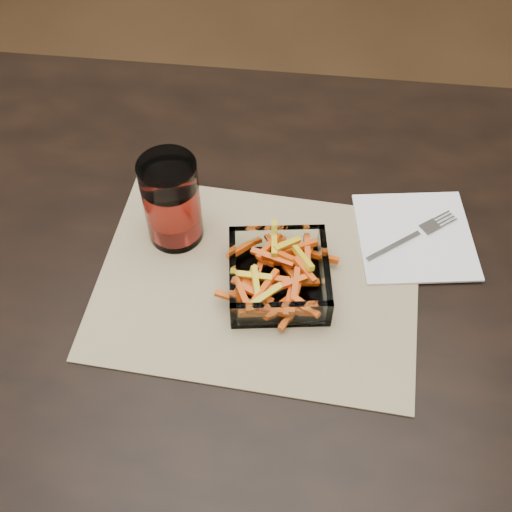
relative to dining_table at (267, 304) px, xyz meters
The scene contains 6 objects.
dining_table is the anchor object (origin of this frame).
placemat 0.09m from the dining_table, 121.94° to the right, with size 0.45×0.33×0.00m, color tan.
glass_bowl 0.12m from the dining_table, 56.63° to the right, with size 0.15×0.15×0.05m.
tumbler 0.22m from the dining_table, 159.55° to the left, with size 0.08×0.08×0.14m.
napkin 0.25m from the dining_table, 21.76° to the left, with size 0.17×0.17×0.00m, color white.
fork 0.24m from the dining_table, 21.60° to the left, with size 0.14×0.11×0.00m.
Camera 1 is at (0.04, -0.52, 1.51)m, focal length 45.00 mm.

